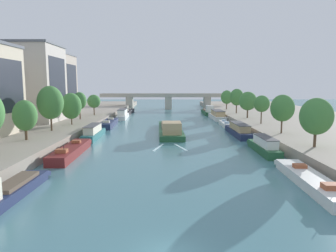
{
  "coord_description": "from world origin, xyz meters",
  "views": [
    {
      "loc": [
        -0.14,
        -16.59,
        9.94
      ],
      "look_at": [
        0.0,
        45.59,
        1.61
      ],
      "focal_mm": 32.61,
      "sensor_mm": 36.0,
      "label": 1
    }
  ],
  "objects_px": {
    "moored_boat_left_far": "(70,151)",
    "tree_right_by_lamp": "(315,116)",
    "moored_boat_right_downstream": "(310,180)",
    "tree_right_end_of_row": "(247,101)",
    "moored_boat_left_lone": "(108,123)",
    "moored_boat_left_gap_after": "(122,115)",
    "moored_boat_right_second": "(238,130)",
    "tree_right_distant": "(261,104)",
    "moored_boat_right_midway": "(207,111)",
    "tree_right_past_mid": "(282,108)",
    "moored_boat_left_end": "(7,191)",
    "tree_left_end_of_row": "(93,101)",
    "barge_midriver": "(170,129)",
    "moored_boat_right_gap_after": "(224,124)",
    "moored_boat_left_upstream": "(127,111)",
    "moored_boat_left_downstream": "(93,132)",
    "bridge_far": "(168,99)",
    "tree_left_far": "(79,101)",
    "moored_boat_right_near": "(217,115)",
    "tree_right_far": "(226,97)",
    "tree_right_third": "(236,97)",
    "tree_left_nearest": "(50,103)",
    "tree_left_second": "(24,116)",
    "moored_boat_right_end": "(263,146)",
    "tree_left_third": "(70,106)"
  },
  "relations": [
    {
      "from": "moored_boat_right_near",
      "to": "tree_right_third",
      "type": "xyz_separation_m",
      "value": [
        5.71,
        0.68,
        5.31
      ]
    },
    {
      "from": "tree_left_second",
      "to": "bridge_far",
      "type": "height_order",
      "value": "tree_left_second"
    },
    {
      "from": "bridge_far",
      "to": "tree_left_far",
      "type": "bearing_deg",
      "value": -111.67
    },
    {
      "from": "moored_boat_right_near",
      "to": "tree_right_past_mid",
      "type": "height_order",
      "value": "tree_right_past_mid"
    },
    {
      "from": "barge_midriver",
      "to": "moored_boat_left_far",
      "type": "relative_size",
      "value": 1.68
    },
    {
      "from": "tree_left_second",
      "to": "tree_left_nearest",
      "type": "distance_m",
      "value": 9.61
    },
    {
      "from": "moored_boat_right_downstream",
      "to": "tree_right_end_of_row",
      "type": "distance_m",
      "value": 48.01
    },
    {
      "from": "tree_left_second",
      "to": "moored_boat_right_downstream",
      "type": "bearing_deg",
      "value": -24.17
    },
    {
      "from": "moored_boat_right_second",
      "to": "tree_right_distant",
      "type": "distance_m",
      "value": 9.13
    },
    {
      "from": "moored_boat_right_second",
      "to": "tree_left_third",
      "type": "height_order",
      "value": "tree_left_third"
    },
    {
      "from": "moored_boat_left_end",
      "to": "moored_boat_right_near",
      "type": "height_order",
      "value": "moored_boat_left_end"
    },
    {
      "from": "tree_right_distant",
      "to": "tree_right_end_of_row",
      "type": "xyz_separation_m",
      "value": [
        0.09,
        11.7,
        -0.03
      ]
    },
    {
      "from": "tree_right_far",
      "to": "bridge_far",
      "type": "height_order",
      "value": "tree_right_far"
    },
    {
      "from": "tree_left_nearest",
      "to": "tree_right_by_lamp",
      "type": "height_order",
      "value": "tree_left_nearest"
    },
    {
      "from": "moored_boat_right_midway",
      "to": "tree_right_past_mid",
      "type": "distance_m",
      "value": 53.82
    },
    {
      "from": "moored_boat_right_gap_after",
      "to": "tree_right_by_lamp",
      "type": "distance_m",
      "value": 35.0
    },
    {
      "from": "moored_boat_right_end",
      "to": "tree_right_end_of_row",
      "type": "relative_size",
      "value": 1.71
    },
    {
      "from": "moored_boat_left_lone",
      "to": "tree_left_end_of_row",
      "type": "bearing_deg",
      "value": 120.51
    },
    {
      "from": "moored_boat_left_end",
      "to": "tree_left_end_of_row",
      "type": "distance_m",
      "value": 59.16
    },
    {
      "from": "moored_boat_left_lone",
      "to": "tree_right_third",
      "type": "distance_m",
      "value": 38.69
    },
    {
      "from": "moored_boat_left_end",
      "to": "tree_right_distant",
      "type": "relative_size",
      "value": 2.01
    },
    {
      "from": "tree_left_far",
      "to": "tree_left_third",
      "type": "bearing_deg",
      "value": -83.77
    },
    {
      "from": "bridge_far",
      "to": "tree_left_nearest",
      "type": "bearing_deg",
      "value": -106.33
    },
    {
      "from": "moored_boat_right_end",
      "to": "moored_boat_right_near",
      "type": "height_order",
      "value": "moored_boat_right_near"
    },
    {
      "from": "moored_boat_left_lone",
      "to": "tree_left_far",
      "type": "relative_size",
      "value": 2.29
    },
    {
      "from": "moored_boat_right_downstream",
      "to": "moored_boat_left_downstream",
      "type": "bearing_deg",
      "value": 135.76
    },
    {
      "from": "moored_boat_right_end",
      "to": "moored_boat_left_gap_after",
      "type": "bearing_deg",
      "value": 120.84
    },
    {
      "from": "moored_boat_right_midway",
      "to": "moored_boat_right_gap_after",
      "type": "bearing_deg",
      "value": -89.7
    },
    {
      "from": "moored_boat_left_downstream",
      "to": "tree_left_third",
      "type": "bearing_deg",
      "value": 132.79
    },
    {
      "from": "moored_boat_right_downstream",
      "to": "tree_right_far",
      "type": "height_order",
      "value": "tree_right_far"
    },
    {
      "from": "moored_boat_left_far",
      "to": "tree_right_by_lamp",
      "type": "distance_m",
      "value": 33.96
    },
    {
      "from": "moored_boat_right_gap_after",
      "to": "tree_right_far",
      "type": "xyz_separation_m",
      "value": [
        6.14,
        30.32,
        5.36
      ]
    },
    {
      "from": "moored_boat_left_far",
      "to": "tree_right_by_lamp",
      "type": "relative_size",
      "value": 2.21
    },
    {
      "from": "tree_left_second",
      "to": "moored_boat_right_second",
      "type": "bearing_deg",
      "value": 22.56
    },
    {
      "from": "moored_boat_right_near",
      "to": "tree_left_end_of_row",
      "type": "relative_size",
      "value": 2.79
    },
    {
      "from": "tree_right_by_lamp",
      "to": "tree_right_third",
      "type": "relative_size",
      "value": 0.92
    },
    {
      "from": "moored_boat_right_near",
      "to": "tree_left_far",
      "type": "height_order",
      "value": "tree_left_far"
    },
    {
      "from": "moored_boat_left_end",
      "to": "tree_left_nearest",
      "type": "xyz_separation_m",
      "value": [
        -7.22,
        29.33,
        6.02
      ]
    },
    {
      "from": "barge_midriver",
      "to": "tree_right_past_mid",
      "type": "distance_m",
      "value": 22.61
    },
    {
      "from": "moored_boat_left_far",
      "to": "moored_boat_left_gap_after",
      "type": "xyz_separation_m",
      "value": [
        0.28,
        48.27,
        0.55
      ]
    },
    {
      "from": "tree_right_distant",
      "to": "moored_boat_left_far",
      "type": "bearing_deg",
      "value": -146.59
    },
    {
      "from": "moored_boat_left_lone",
      "to": "moored_boat_left_gap_after",
      "type": "bearing_deg",
      "value": 87.08
    },
    {
      "from": "barge_midriver",
      "to": "tree_right_past_mid",
      "type": "xyz_separation_m",
      "value": [
        19.02,
        -11.08,
        5.17
      ]
    },
    {
      "from": "barge_midriver",
      "to": "tree_right_distant",
      "type": "xyz_separation_m",
      "value": [
        19.52,
        2.13,
        5.11
      ]
    },
    {
      "from": "moored_boat_left_upstream",
      "to": "moored_boat_left_downstream",
      "type": "bearing_deg",
      "value": -89.63
    },
    {
      "from": "moored_boat_left_end",
      "to": "moored_boat_left_gap_after",
      "type": "relative_size",
      "value": 0.9
    },
    {
      "from": "moored_boat_left_downstream",
      "to": "moored_boat_right_second",
      "type": "height_order",
      "value": "moored_boat_left_downstream"
    },
    {
      "from": "moored_boat_right_near",
      "to": "moored_boat_right_gap_after",
      "type": "bearing_deg",
      "value": -92.21
    },
    {
      "from": "moored_boat_right_end",
      "to": "tree_right_past_mid",
      "type": "height_order",
      "value": "tree_right_past_mid"
    },
    {
      "from": "moored_boat_left_end",
      "to": "tree_right_past_mid",
      "type": "xyz_separation_m",
      "value": [
        33.48,
        26.26,
        5.26
      ]
    }
  ]
}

